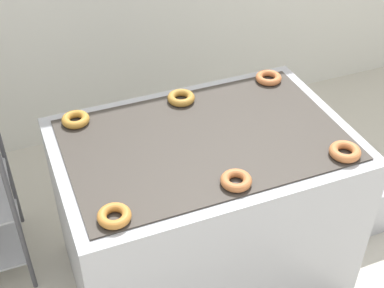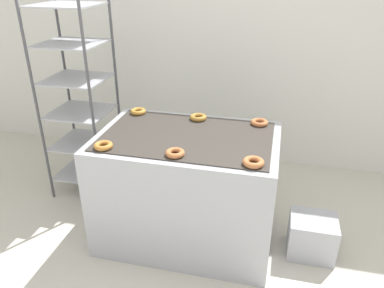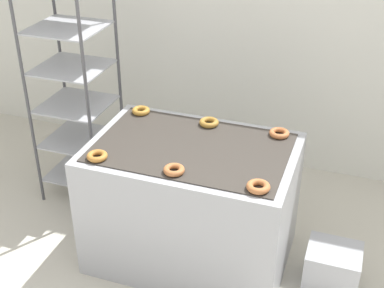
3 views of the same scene
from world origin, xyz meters
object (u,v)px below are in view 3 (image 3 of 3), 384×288
baking_rack_cart (74,86)px  donut_far_center (209,122)px  donut_far_left (141,111)px  donut_near_center (174,170)px  fryer_machine (192,203)px  glaze_bin (332,269)px  donut_far_right (279,133)px  donut_near_right (258,187)px  donut_near_left (97,156)px

baking_rack_cart → donut_far_center: (1.12, -0.15, -0.04)m
donut_far_left → donut_near_center: bearing=-52.2°
baking_rack_cart → fryer_machine: bearing=-22.9°
fryer_machine → glaze_bin: (0.96, -0.00, -0.28)m
donut_near_center → baking_rack_cart: bearing=144.8°
donut_far_left → donut_far_right: donut_far_left is taller
baking_rack_cart → donut_far_center: 1.13m
donut_near_center → donut_near_right: 0.50m
fryer_machine → donut_near_left: 0.75m
donut_far_left → donut_far_center: same height
baking_rack_cart → donut_far_right: (1.59, -0.14, -0.04)m
donut_near_left → donut_near_center: same height
fryer_machine → donut_far_right: donut_far_right is taller
donut_near_center → donut_far_center: size_ratio=0.95×
donut_near_right → donut_far_center: size_ratio=1.01×
donut_far_center → donut_near_left: bearing=-128.2°
donut_far_right → baking_rack_cart: bearing=175.0°
baking_rack_cart → donut_near_center: baking_rack_cart is taller
baking_rack_cart → donut_near_left: 1.00m
fryer_machine → donut_near_right: donut_near_right is taller
donut_far_center → donut_far_right: 0.48m
baking_rack_cart → donut_near_left: size_ratio=14.55×
donut_far_left → donut_far_right: (0.98, -0.00, -0.00)m
fryer_machine → donut_near_left: (-0.49, -0.32, 0.46)m
donut_near_right → donut_far_right: (-0.01, 0.65, -0.00)m
donut_near_right → donut_far_right: bearing=91.1°
donut_near_center → donut_far_right: (0.49, 0.64, -0.00)m
donut_near_left → donut_far_center: same height
donut_far_left → donut_far_right: size_ratio=0.96×
fryer_machine → donut_near_center: size_ratio=10.42×
fryer_machine → donut_far_left: (-0.50, 0.33, 0.46)m
fryer_machine → donut_far_right: 0.74m
donut_near_left → donut_far_center: size_ratio=0.96×
donut_far_left → fryer_machine: bearing=-33.5°
glaze_bin → donut_far_center: size_ratio=2.58×
donut_near_center → donut_near_right: donut_near_right is taller
donut_near_right → donut_far_left: 1.19m
fryer_machine → donut_near_right: (0.50, -0.32, 0.46)m
donut_far_left → donut_near_left: bearing=-89.8°
baking_rack_cart → glaze_bin: (2.06, -0.47, -0.78)m
donut_near_left → donut_far_right: (0.98, 0.65, -0.00)m
glaze_bin → donut_near_left: donut_near_left is taller
donut_near_left → donut_far_left: same height
baking_rack_cart → donut_far_right: bearing=-5.0°
baking_rack_cart → donut_far_center: bearing=-7.6°
glaze_bin → donut_far_left: (-1.45, 0.33, 0.74)m
baking_rack_cart → donut_near_left: bearing=-52.3°
fryer_machine → donut_far_center: donut_far_center is taller
donut_near_center → glaze_bin: bearing=18.2°
baking_rack_cart → donut_near_left: baking_rack_cart is taller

